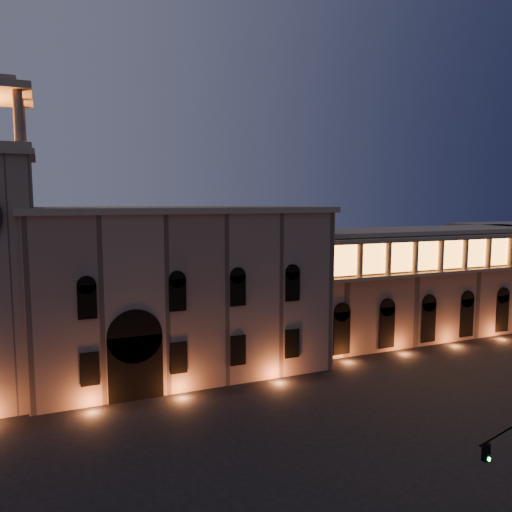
# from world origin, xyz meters

# --- Properties ---
(ground) EXTENTS (160.00, 160.00, 0.00)m
(ground) POSITION_xyz_m (0.00, 0.00, 0.00)
(ground) COLOR black
(ground) RESTS_ON ground
(government_building) EXTENTS (30.80, 12.80, 17.60)m
(government_building) POSITION_xyz_m (-2.08, 21.93, 8.77)
(government_building) COLOR #806553
(government_building) RESTS_ON ground
(colonnade_wing) EXTENTS (40.60, 11.50, 14.50)m
(colonnade_wing) POSITION_xyz_m (32.00, 23.92, 7.33)
(colonnade_wing) COLOR #7B604E
(colonnade_wing) RESTS_ON ground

